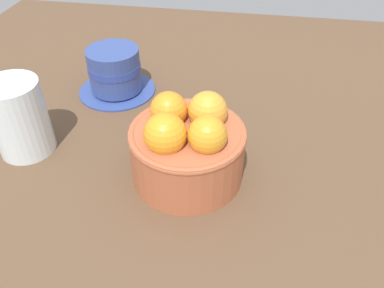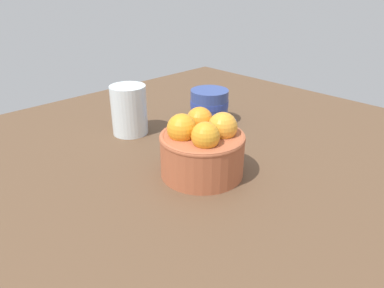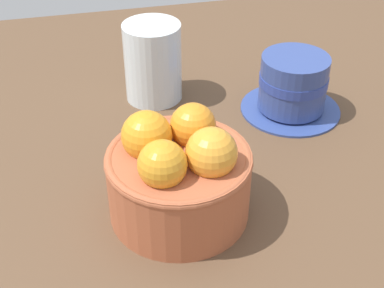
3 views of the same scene
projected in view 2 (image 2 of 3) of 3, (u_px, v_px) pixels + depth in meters
ground_plane at (202, 184)px, 63.09cm from camera, size 114.67×108.46×4.20cm
terracotta_bowl at (202, 147)px, 60.09cm from camera, size 14.23×14.23×10.96cm
coffee_cup at (209, 107)px, 82.12cm from camera, size 12.89×12.89×7.63cm
water_glass at (129, 110)px, 75.84cm from camera, size 7.49×7.49×10.40cm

